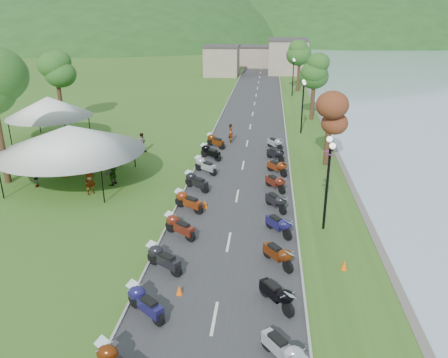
{
  "coord_description": "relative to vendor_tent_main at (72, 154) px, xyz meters",
  "views": [
    {
      "loc": [
        1.78,
        -3.67,
        11.11
      ],
      "look_at": [
        -0.82,
        21.61,
        1.3
      ],
      "focal_mm": 35.0,
      "sensor_mm": 36.0,
      "label": 1
    }
  ],
  "objects": [
    {
      "name": "far_building",
      "position": [
        9.43,
        61.54,
        0.5
      ],
      "size": [
        18.0,
        16.0,
        5.0
      ],
      "primitive_type": "cube",
      "color": "gray",
      "rests_on": "ground"
    },
    {
      "name": "hills_backdrop",
      "position": [
        11.43,
        176.54,
        -2.0
      ],
      "size": [
        360.0,
        120.0,
        76.0
      ],
      "primitive_type": null,
      "color": "#285621",
      "rests_on": "ground"
    },
    {
      "name": "pedestrian_b",
      "position": [
        2.72,
        7.21,
        -2.0
      ],
      "size": [
        0.84,
        0.54,
        1.62
      ],
      "primitive_type": "imported",
      "rotation": [
        0.0,
        0.0,
        3.28
      ],
      "color": "slate",
      "rests_on": "ground"
    },
    {
      "name": "pedestrian_c",
      "position": [
        -2.21,
        -1.22,
        -2.0
      ],
      "size": [
        0.91,
        1.21,
        1.73
      ],
      "primitive_type": "imported",
      "rotation": [
        0.0,
        0.0,
        5.17
      ],
      "color": "slate",
      "rests_on": "ground"
    },
    {
      "name": "pedestrian_a",
      "position": [
        1.97,
        -2.06,
        -2.0
      ],
      "size": [
        0.85,
        0.84,
        1.89
      ],
      "primitive_type": "imported",
      "rotation": [
        0.0,
        0.0,
        0.73
      ],
      "color": "slate",
      "rests_on": "ground"
    },
    {
      "name": "moto_row_right",
      "position": [
        13.89,
        -6.28,
        -1.45
      ],
      "size": [
        2.6,
        33.05,
        1.1
      ],
      "primitive_type": null,
      "color": "#331411",
      "rests_on": "ground"
    },
    {
      "name": "moto_row_left",
      "position": [
        8.75,
        -10.35,
        -1.45
      ],
      "size": [
        2.6,
        41.06,
        1.1
      ],
      "primitive_type": null,
      "color": "#331411",
      "rests_on": "ground"
    },
    {
      "name": "vendor_tent_main",
      "position": [
        0.0,
        0.0,
        0.0
      ],
      "size": [
        6.6,
        6.6,
        4.0
      ],
      "primitive_type": null,
      "color": "white",
      "rests_on": "ground"
    },
    {
      "name": "road",
      "position": [
        11.43,
        16.54,
        -1.99
      ],
      "size": [
        7.0,
        120.0,
        0.02
      ],
      "primitive_type": "cube",
      "color": "#353538",
      "rests_on": "ground"
    },
    {
      "name": "traffic_cone_near",
      "position": [
        9.79,
        -12.09,
        -1.77
      ],
      "size": [
        0.3,
        0.3,
        0.47
      ],
      "primitive_type": "cone",
      "color": "#F2590C",
      "rests_on": "ground"
    },
    {
      "name": "vendor_tent_side",
      "position": [
        -6.4,
        9.83,
        0.0
      ],
      "size": [
        5.04,
        5.04,
        4.0
      ],
      "primitive_type": null,
      "color": "white",
      "rests_on": "ground"
    },
    {
      "name": "tree_lakeside",
      "position": [
        17.77,
        5.38,
        1.2
      ],
      "size": [
        2.3,
        2.3,
        6.39
      ],
      "primitive_type": null,
      "color": "#336D25",
      "rests_on": "ground"
    }
  ]
}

